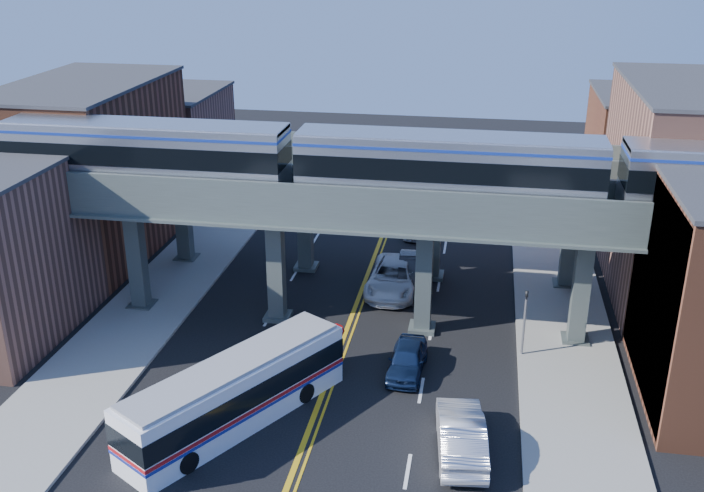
% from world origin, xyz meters
% --- Properties ---
extents(ground, '(120.00, 120.00, 0.00)m').
position_xyz_m(ground, '(0.00, 0.00, 0.00)').
color(ground, black).
rests_on(ground, ground).
extents(sidewalk_west, '(5.00, 70.00, 0.16)m').
position_xyz_m(sidewalk_west, '(-11.50, 10.00, 0.08)').
color(sidewalk_west, gray).
rests_on(sidewalk_west, ground).
extents(sidewalk_east, '(5.00, 70.00, 0.16)m').
position_xyz_m(sidewalk_east, '(11.50, 10.00, 0.08)').
color(sidewalk_east, gray).
rests_on(sidewalk_east, ground).
extents(building_west_b, '(8.00, 14.00, 11.00)m').
position_xyz_m(building_west_b, '(-18.50, 16.00, 5.50)').
color(building_west_b, brown).
rests_on(building_west_b, ground).
extents(building_west_c, '(8.00, 10.00, 8.00)m').
position_xyz_m(building_west_c, '(-18.50, 29.00, 4.00)').
color(building_west_c, '#885746').
rests_on(building_west_c, ground).
extents(building_east_b, '(8.00, 14.00, 12.00)m').
position_xyz_m(building_east_b, '(18.50, 16.00, 6.00)').
color(building_east_b, '#885746').
rests_on(building_east_b, ground).
extents(building_east_c, '(8.00, 10.00, 9.00)m').
position_xyz_m(building_east_c, '(18.50, 29.00, 4.50)').
color(building_east_c, brown).
rests_on(building_east_c, ground).
extents(mural_panel, '(0.10, 9.50, 9.50)m').
position_xyz_m(mural_panel, '(14.55, 4.00, 4.75)').
color(mural_panel, teal).
rests_on(mural_panel, ground).
extents(elevated_viaduct_near, '(52.00, 3.60, 7.40)m').
position_xyz_m(elevated_viaduct_near, '(0.00, 8.00, 6.47)').
color(elevated_viaduct_near, '#424D4C').
rests_on(elevated_viaduct_near, ground).
extents(elevated_viaduct_far, '(52.00, 3.60, 7.40)m').
position_xyz_m(elevated_viaduct_far, '(0.00, 15.00, 6.47)').
color(elevated_viaduct_far, '#424D4C').
rests_on(elevated_viaduct_far, ground).
extents(transit_train, '(46.58, 2.92, 3.40)m').
position_xyz_m(transit_train, '(4.98, 8.00, 9.24)').
color(transit_train, black).
rests_on(transit_train, elevated_viaduct_near).
extents(stop_sign, '(0.76, 0.09, 2.63)m').
position_xyz_m(stop_sign, '(0.30, 3.00, 1.76)').
color(stop_sign, slate).
rests_on(stop_sign, ground).
extents(traffic_signal, '(0.15, 0.18, 4.10)m').
position_xyz_m(traffic_signal, '(9.20, 6.00, 2.30)').
color(traffic_signal, slate).
rests_on(traffic_signal, ground).
extents(transit_bus, '(7.89, 10.79, 2.86)m').
position_xyz_m(transit_bus, '(-3.20, -1.90, 1.47)').
color(transit_bus, white).
rests_on(transit_bus, ground).
extents(car_lane_a, '(1.85, 4.25, 1.43)m').
position_xyz_m(car_lane_a, '(3.66, 3.52, 0.71)').
color(car_lane_a, '#101E3C').
rests_on(car_lane_a, ground).
extents(car_lane_b, '(2.21, 5.50, 1.78)m').
position_xyz_m(car_lane_b, '(3.01, 13.55, 0.89)').
color(car_lane_b, '#303033').
rests_on(car_lane_b, ground).
extents(car_lane_c, '(3.02, 6.27, 1.72)m').
position_xyz_m(car_lane_c, '(1.88, 12.66, 0.86)').
color(car_lane_c, white).
rests_on(car_lane_c, ground).
extents(car_lane_d, '(2.54, 5.28, 1.48)m').
position_xyz_m(car_lane_d, '(2.37, 22.75, 0.74)').
color(car_lane_d, silver).
rests_on(car_lane_d, ground).
extents(car_parked_curb, '(2.44, 5.50, 1.75)m').
position_xyz_m(car_parked_curb, '(6.50, -2.38, 0.88)').
color(car_parked_curb, silver).
rests_on(car_parked_curb, ground).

